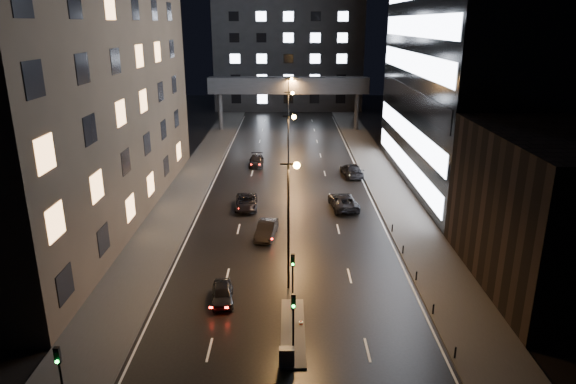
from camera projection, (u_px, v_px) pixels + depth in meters
The scene contains 24 objects.
ground at pixel (288, 173), 70.40m from camera, with size 160.00×160.00×0.00m, color black.
sidewalk_left at pixel (191, 184), 65.63m from camera, with size 5.00×110.00×0.15m, color #383533.
sidewalk_right at pixel (386, 184), 65.62m from camera, with size 5.00×110.00×0.15m, color #383533.
building_left at pixel (53, 19), 48.94m from camera, with size 15.00×48.00×40.00m, color #2D2319.
building_right_low at pixel (551, 211), 39.07m from camera, with size 10.00×18.00×12.00m, color black.
building_far at pixel (288, 55), 121.54m from camera, with size 34.00×14.00×25.00m, color #333335.
skybridge at pixel (288, 86), 96.26m from camera, with size 30.00×3.00×10.00m.
median_island at pixel (293, 331), 34.29m from camera, with size 1.60×8.00×0.15m, color #383533.
traffic_signal_near at pixel (293, 273), 35.71m from camera, with size 0.28×0.34×4.40m.
traffic_signal_far at pixel (293, 316), 30.49m from camera, with size 0.28×0.34×4.40m.
traffic_signal_corner at pixel (60, 372), 25.80m from camera, with size 0.28×0.34×4.40m.
bollard_row at pixel (424, 292), 38.44m from camera, with size 0.12×25.12×0.90m.
streetlight_near at pixel (291, 210), 37.97m from camera, with size 1.45×0.50×10.15m.
streetlight_mid_a at pixel (290, 147), 56.96m from camera, with size 1.45×0.50×10.15m.
streetlight_mid_b at pixel (289, 116), 75.95m from camera, with size 1.45×0.50×10.15m.
streetlight_far at pixel (289, 98), 94.94m from camera, with size 1.45×0.50×10.15m.
car_away_a at pixel (222, 293), 37.88m from camera, with size 1.56×3.87×1.32m, color black.
car_away_b at pixel (266, 230), 49.24m from camera, with size 1.64×4.71×1.55m, color black.
car_away_c at pixel (246, 202), 56.98m from camera, with size 2.42×5.25×1.46m, color black.
car_away_d at pixel (256, 161), 73.95m from camera, with size 2.03×5.00×1.45m, color black.
car_toward_a at pixel (343, 201), 56.99m from camera, with size 2.68×5.81×1.61m, color black.
car_toward_b at pixel (352, 170), 68.98m from camera, with size 2.32×5.71×1.66m, color black.
utility_cabinet at pixel (287, 357), 30.57m from camera, with size 0.92×0.50×1.18m, color #464648.
cone_a at pixel (301, 323), 34.90m from camera, with size 0.34×0.34×0.49m, color #FC430D.
Camera 1 is at (-0.00, -27.64, 19.67)m, focal length 32.00 mm.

